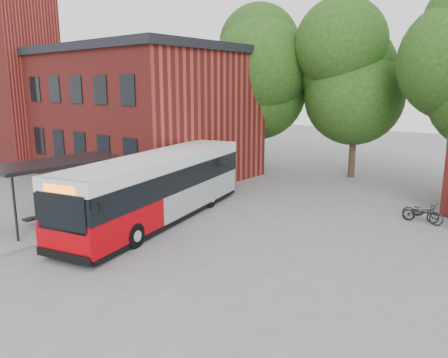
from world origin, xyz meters
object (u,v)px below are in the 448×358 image
Objects in this scene: bus_shelter at (59,193)px; bicycle_2 at (421,213)px; bicycle_0 at (423,212)px; city_bus at (159,188)px.

bus_shelter reaches higher than bicycle_2.
bicycle_0 is (12.15, 10.48, -0.97)m from bus_shelter.
city_bus reaches higher than bus_shelter.
city_bus is at bearing 49.54° from bus_shelter.
bicycle_2 is (9.26, 7.27, -1.10)m from city_bus.
bicycle_0 is at bearing 40.77° from bus_shelter.
bus_shelter reaches higher than bicycle_0.
city_bus reaches higher than bicycle_2.
bicycle_0 is 0.15m from bicycle_2.
bicycle_2 is (-0.10, 0.07, -0.08)m from bicycle_0.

